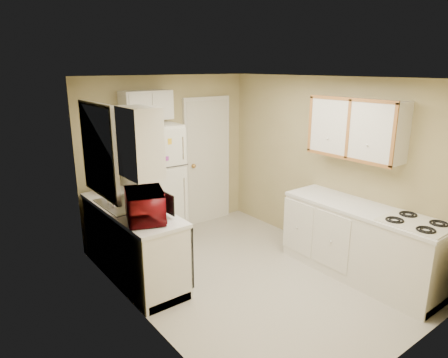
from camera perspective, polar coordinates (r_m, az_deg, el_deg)
floor at (r=5.11m, az=3.51°, el=-13.74°), size 3.80×3.80×0.00m
ceiling at (r=4.45m, az=4.04°, el=14.23°), size 3.80×3.80×0.00m
wall_left at (r=3.91m, az=-11.95°, el=-4.30°), size 3.80×3.80×0.00m
wall_right at (r=5.63m, az=14.56°, el=1.75°), size 3.80×3.80×0.00m
wall_back at (r=6.15m, az=-7.97°, el=3.28°), size 2.80×2.80×0.00m
wall_front at (r=3.53m, az=24.66°, el=-7.68°), size 2.80×2.80×0.00m
left_counter at (r=5.06m, az=-12.89°, el=-8.74°), size 0.60×1.80×0.90m
dishwasher at (r=4.68m, az=-6.49°, el=-10.00°), size 0.03×0.58×0.72m
sink at (r=5.04m, az=-13.89°, el=-3.90°), size 0.54×0.74×0.16m
microwave at (r=4.43m, az=-11.18°, el=-3.90°), size 0.66×0.51×0.39m
soap_bottle at (r=5.44m, az=-16.69°, el=-1.10°), size 0.10×0.10×0.21m
window_blinds at (r=4.75m, az=-17.34°, el=3.93°), size 0.10×0.98×1.08m
upper_cabinet_left at (r=4.01m, az=-11.89°, el=5.11°), size 0.30×0.45×0.70m
refrigerator at (r=5.78m, az=-10.18°, el=-0.93°), size 0.77×0.75×1.76m
cabinet_over_fridge at (r=5.71m, az=-11.06°, el=10.31°), size 0.70×0.30×0.40m
interior_door at (r=6.52m, az=-2.39°, el=2.51°), size 0.86×0.06×2.08m
right_counter at (r=5.20m, az=18.87°, el=-8.54°), size 0.60×2.00×0.90m
stove at (r=4.95m, az=25.10°, el=-11.03°), size 0.57×0.69×0.82m
upper_cabinet_right at (r=5.11m, az=18.38°, el=6.92°), size 0.30×1.20×0.70m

